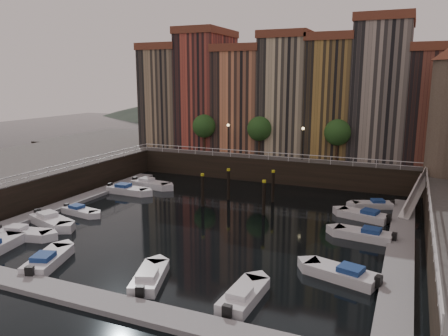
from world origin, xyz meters
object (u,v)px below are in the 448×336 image
at_px(boat_left_0, 22,234).
at_px(boat_left_2, 80,211).
at_px(mooring_pilings, 242,190).
at_px(boat_left_1, 51,221).
at_px(gangway, 415,193).

distance_m(boat_left_0, boat_left_2, 6.99).
height_order(boat_left_0, boat_left_2, boat_left_0).
distance_m(mooring_pilings, boat_left_1, 18.64).
distance_m(gangway, boat_left_1, 34.80).
height_order(boat_left_0, boat_left_1, boat_left_1).
height_order(mooring_pilings, boat_left_2, mooring_pilings).
bearing_deg(gangway, boat_left_0, -145.15).
relative_size(mooring_pilings, boat_left_0, 1.44).
bearing_deg(mooring_pilings, boat_left_1, -136.82).
xyz_separation_m(gangway, mooring_pilings, (-16.56, -4.65, -0.27)).
bearing_deg(gangway, mooring_pilings, -164.32).
bearing_deg(mooring_pilings, boat_left_2, -145.64).
bearing_deg(boat_left_2, gangway, 33.08).
bearing_deg(boat_left_0, gangway, 22.60).
xyz_separation_m(mooring_pilings, boat_left_2, (-13.37, -9.14, -1.33)).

